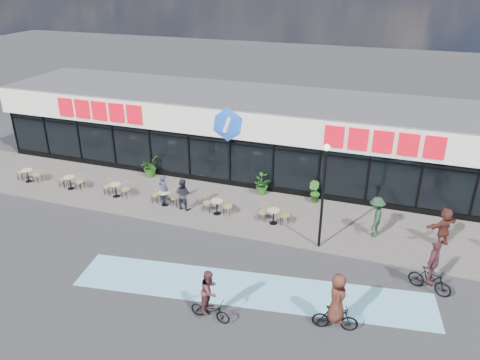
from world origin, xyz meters
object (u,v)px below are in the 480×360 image
(patron_left, at_px, (164,189))
(patron_right, at_px, (183,194))
(cyclist_a, at_px, (336,306))
(potted_plant_left, at_px, (150,166))
(potted_plant_right, at_px, (314,192))
(potted_plant_mid, at_px, (261,185))
(bistro_set_0, at_px, (29,174))
(cyclist_b, at_px, (432,272))
(lamp_post, at_px, (323,188))
(pedestrian_a, at_px, (376,217))
(pedestrian_c, at_px, (444,227))

(patron_left, bearing_deg, patron_right, -177.65)
(cyclist_a, bearing_deg, potted_plant_left, 143.20)
(patron_left, bearing_deg, potted_plant_right, -146.93)
(potted_plant_right, height_order, patron_right, patron_right)
(patron_right, bearing_deg, potted_plant_mid, -132.86)
(bistro_set_0, height_order, cyclist_a, cyclist_a)
(cyclist_a, bearing_deg, patron_right, 144.80)
(patron_left, xyz_separation_m, cyclist_b, (13.02, -3.07, 0.01))
(bistro_set_0, xyz_separation_m, patron_left, (8.73, 0.05, 0.36))
(lamp_post, relative_size, cyclist_b, 2.18)
(cyclist_a, distance_m, cyclist_b, 4.54)
(pedestrian_a, bearing_deg, patron_left, -84.86)
(lamp_post, height_order, cyclist_b, lamp_post)
(lamp_post, xyz_separation_m, potted_plant_mid, (-3.98, 4.19, -2.36))
(lamp_post, relative_size, patron_right, 2.89)
(bistro_set_0, bearing_deg, potted_plant_left, 24.95)
(lamp_post, height_order, patron_left, lamp_post)
(patron_right, xyz_separation_m, pedestrian_a, (9.49, 0.53, 0.13))
(lamp_post, bearing_deg, bistro_set_0, 175.38)
(pedestrian_a, height_order, cyclist_a, cyclist_a)
(patron_left, relative_size, cyclist_a, 0.71)
(patron_right, distance_m, cyclist_a, 10.65)
(potted_plant_mid, height_order, cyclist_a, cyclist_a)
(potted_plant_mid, relative_size, cyclist_a, 0.48)
(patron_right, xyz_separation_m, cyclist_b, (11.84, -2.86, -0.02))
(potted_plant_left, relative_size, patron_left, 0.75)
(potted_plant_right, distance_m, cyclist_b, 8.12)
(potted_plant_mid, bearing_deg, patron_left, -148.32)
(bistro_set_0, height_order, pedestrian_c, pedestrian_c)
(potted_plant_left, xyz_separation_m, pedestrian_a, (13.12, -2.56, 0.37))
(bistro_set_0, xyz_separation_m, pedestrian_c, (22.33, 0.54, 0.47))
(potted_plant_left, xyz_separation_m, pedestrian_c, (16.04, -2.39, 0.32))
(pedestrian_a, bearing_deg, cyclist_b, 38.13)
(patron_left, bearing_deg, pedestrian_a, -165.79)
(bistro_set_0, distance_m, patron_left, 8.74)
(patron_right, xyz_separation_m, pedestrian_c, (12.41, 0.70, 0.08))
(pedestrian_c, bearing_deg, patron_right, -40.24)
(bistro_set_0, relative_size, patron_right, 0.92)
(cyclist_a, bearing_deg, bistro_set_0, 161.31)
(patron_right, distance_m, pedestrian_c, 12.43)
(bistro_set_0, distance_m, patron_right, 9.93)
(lamp_post, xyz_separation_m, pedestrian_a, (2.24, 1.76, -1.93))
(bistro_set_0, height_order, patron_left, patron_left)
(patron_left, xyz_separation_m, pedestrian_a, (10.68, 0.32, 0.16))
(pedestrian_c, distance_m, cyclist_b, 3.60)
(patron_right, bearing_deg, potted_plant_left, -35.40)
(potted_plant_left, relative_size, cyclist_a, 0.53)
(lamp_post, xyz_separation_m, potted_plant_left, (-10.88, 4.31, -2.30))
(patron_right, height_order, cyclist_a, cyclist_a)
(potted_plant_left, relative_size, patron_right, 0.72)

